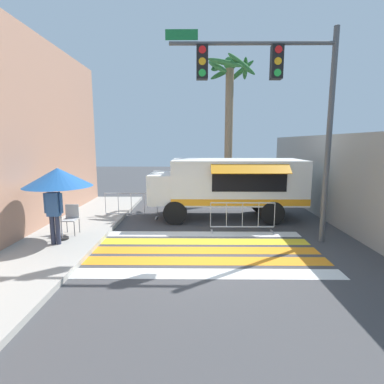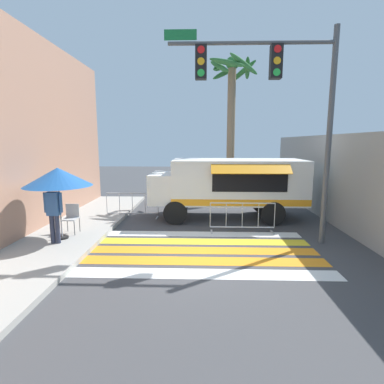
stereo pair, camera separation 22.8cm
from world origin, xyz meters
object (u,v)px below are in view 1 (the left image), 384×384
Objects in this scene: food_truck at (225,183)px; barricade_side at (131,206)px; patio_umbrella at (58,177)px; folding_chair at (71,216)px; traffic_signal_pole at (278,92)px; vendor_person at (54,210)px; barricade_front at (242,217)px; palm_tree at (229,105)px.

barricade_side is at bearing -178.21° from food_truck.
patio_umbrella is 2.33× the size of folding_chair.
barricade_side is (1.42, 3.09, -1.49)m from patio_umbrella.
traffic_signal_pole is 3.52× the size of vendor_person.
barricade_front is (0.41, -1.97, -0.91)m from food_truck.
vendor_person is at bearing -111.93° from barricade_side.
traffic_signal_pole is at bearing -68.60° from food_truck.
patio_umbrella is at bearing -82.71° from folding_chair.
traffic_signal_pole is 0.88× the size of palm_tree.
palm_tree is at bearing 57.64° from folding_chair.
barricade_front is 0.31× the size of palm_tree.
barricade_front is 4.53m from barricade_side.
barricade_side is (-3.72, -0.12, -0.92)m from food_truck.
barricade_front is (5.50, 0.64, -0.18)m from folding_chair.
food_truck is at bearing 28.67° from vendor_person.
patio_umbrella is 8.83m from palm_tree.
palm_tree is at bearing 96.72° from traffic_signal_pole.
palm_tree reaches higher than patio_umbrella.
vendor_person is (-0.04, -1.02, 0.45)m from folding_chair.
folding_chair is at bearing 177.05° from traffic_signal_pole.
food_truck is 6.09m from patio_umbrella.
folding_chair is 1.11m from vendor_person.
folding_chair reaches higher than barricade_side.
barricade_front is at bearing 127.49° from traffic_signal_pole.
vendor_person is 0.84× the size of barricade_side.
food_truck is 4.34m from traffic_signal_pole.
traffic_signal_pole is 6.84m from barricade_side.
folding_chair is (0.05, 0.60, -1.30)m from patio_umbrella.
traffic_signal_pole is at bearing 9.19° from folding_chair.
traffic_signal_pole is at bearing -0.23° from vendor_person.
barricade_side is 0.30× the size of palm_tree.
food_truck reaches higher than patio_umbrella.
barricade_side is at bearing 155.88° from barricade_front.
barricade_front is at bearing 10.10° from vendor_person.
traffic_signal_pole is 6.01m from palm_tree.
barricade_front is at bearing 18.78° from folding_chair.
barricade_side is (1.41, 3.51, -0.63)m from vendor_person.
barricade_side is at bearing 73.29° from folding_chair.
folding_chair is 0.42× the size of barricade_front.
palm_tree is (0.04, 5.00, 4.27)m from barricade_front.
patio_umbrella is 1.44m from folding_chair.
folding_chair reaches higher than barricade_front.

